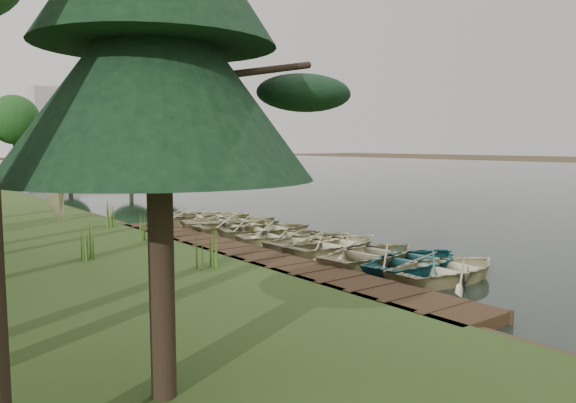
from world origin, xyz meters
TOP-DOWN VIEW (x-y plane):
  - ground at (0.00, 0.00)m, footprint 300.00×300.00m
  - water at (30.00, 20.00)m, footprint 130.00×200.00m
  - boardwalk at (-1.60, 0.00)m, footprint 1.60×16.00m
  - peninsula at (8.00, 50.00)m, footprint 50.00×14.00m
  - far_trees at (4.67, 50.00)m, footprint 45.60×5.60m
  - building_a at (30.00, 140.00)m, footprint 10.00×8.00m
  - rowboat_0 at (1.11, -5.08)m, footprint 3.71×2.70m
  - rowboat_1 at (1.20, -4.00)m, footprint 3.99×3.09m
  - rowboat_2 at (0.94, -2.63)m, footprint 3.91×2.97m
  - rowboat_3 at (1.16, -0.81)m, footprint 4.01×3.02m
  - rowboat_4 at (1.09, 0.25)m, footprint 3.73×2.80m
  - rowboat_5 at (0.97, 1.82)m, footprint 3.56×2.81m
  - rowboat_6 at (1.30, 3.17)m, footprint 4.06×3.28m
  - rowboat_7 at (1.02, 4.55)m, footprint 3.86×2.89m
  - rowboat_8 at (1.15, 5.49)m, footprint 4.50×3.71m
  - rowboat_9 at (1.09, 7.39)m, footprint 4.61×3.91m
  - rowboat_10 at (0.74, 8.59)m, footprint 4.09×3.61m
  - stored_rowboat at (-4.04, 10.75)m, footprint 4.64×4.12m
  - pine_tree at (-7.73, -7.30)m, footprint 3.80×3.80m
  - reeds_0 at (-3.60, -1.16)m, footprint 0.60×0.60m
  - reeds_1 at (-3.15, 3.80)m, footprint 0.60×0.60m
  - reeds_2 at (-5.67, 1.86)m, footprint 0.60×0.60m
  - reeds_3 at (-3.07, 7.49)m, footprint 0.60×0.60m

SIDE VIEW (x-z plane):
  - ground at x=0.00m, z-range 0.00..0.00m
  - water at x=30.00m, z-range 0.00..0.05m
  - boardwalk at x=-1.60m, z-range 0.00..0.30m
  - peninsula at x=8.00m, z-range 0.00..0.45m
  - rowboat_5 at x=0.97m, z-range 0.05..0.72m
  - rowboat_10 at x=0.74m, z-range 0.05..0.75m
  - rowboat_4 at x=1.09m, z-range 0.05..0.79m
  - rowboat_6 at x=1.30m, z-range 0.05..0.79m
  - rowboat_0 at x=1.11m, z-range 0.05..0.81m
  - rowboat_7 at x=1.02m, z-range 0.05..0.81m
  - rowboat_1 at x=1.20m, z-range 0.05..0.81m
  - rowboat_2 at x=0.94m, z-range 0.05..0.81m
  - rowboat_3 at x=1.16m, z-range 0.05..0.84m
  - rowboat_8 at x=1.15m, z-range 0.05..0.86m
  - rowboat_9 at x=1.09m, z-range 0.05..0.86m
  - stored_rowboat at x=-4.04m, z-range 0.30..1.10m
  - reeds_1 at x=-3.15m, z-range 0.30..1.15m
  - reeds_0 at x=-3.60m, z-range 0.30..1.32m
  - reeds_2 at x=-5.67m, z-range 0.30..1.32m
  - reeds_3 at x=-3.07m, z-range 0.30..1.40m
  - pine_tree at x=-7.73m, z-range 1.18..9.04m
  - far_trees at x=4.67m, z-range 2.03..10.83m
  - building_a at x=30.00m, z-range 0.00..18.00m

